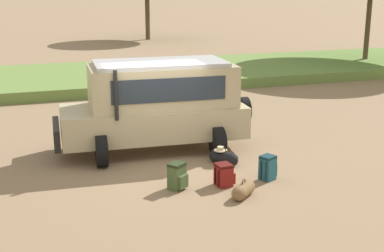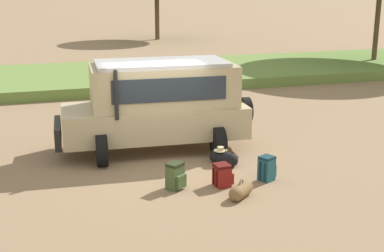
% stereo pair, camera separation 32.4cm
% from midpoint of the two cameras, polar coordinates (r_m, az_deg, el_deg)
% --- Properties ---
extents(ground_plane, '(320.00, 320.00, 0.00)m').
position_cam_midpoint_polar(ground_plane, '(13.68, -2.55, -3.96)').
color(ground_plane, '#8C7051').
extents(grass_bank, '(120.00, 7.00, 0.44)m').
position_cam_midpoint_polar(grass_bank, '(24.72, -9.43, 5.16)').
color(grass_bank, olive).
rests_on(grass_bank, ground_plane).
extents(safari_vehicle, '(5.41, 2.95, 2.44)m').
position_cam_midpoint_polar(safari_vehicle, '(14.42, -2.96, 2.40)').
color(safari_vehicle, tan).
rests_on(safari_vehicle, ground_plane).
extents(backpack_beside_front_wheel, '(0.46, 0.42, 0.59)m').
position_cam_midpoint_polar(backpack_beside_front_wheel, '(12.59, 8.73, -4.51)').
color(backpack_beside_front_wheel, '#235B6B').
rests_on(backpack_beside_front_wheel, ground_plane).
extents(backpack_cluster_center, '(0.48, 0.48, 0.61)m').
position_cam_midpoint_polar(backpack_cluster_center, '(11.95, -0.99, -5.38)').
color(backpack_cluster_center, '#42562D').
rests_on(backpack_cluster_center, ground_plane).
extents(backpack_near_rear_wheel, '(0.46, 0.41, 0.52)m').
position_cam_midpoint_polar(backpack_near_rear_wheel, '(12.16, 4.03, -5.26)').
color(backpack_near_rear_wheel, maroon).
rests_on(backpack_near_rear_wheel, ground_plane).
extents(duffel_bag_low_black_case, '(0.60, 0.76, 0.45)m').
position_cam_midpoint_polar(duffel_bag_low_black_case, '(13.53, 4.07, -3.41)').
color(duffel_bag_low_black_case, black).
rests_on(duffel_bag_low_black_case, ground_plane).
extents(duffel_bag_soft_canvas, '(0.67, 0.62, 0.41)m').
position_cam_midpoint_polar(duffel_bag_soft_canvas, '(11.60, 6.06, -6.87)').
color(duffel_bag_soft_canvas, brown).
rests_on(duffel_bag_soft_canvas, ground_plane).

